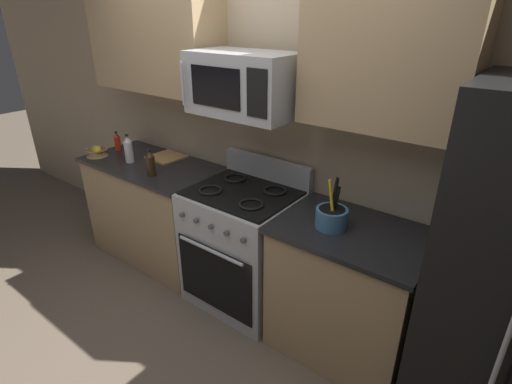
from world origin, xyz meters
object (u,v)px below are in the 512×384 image
utensil_crock (332,217)px  bottle_soy (151,164)px  bottle_vinegar (129,149)px  range_oven (244,246)px  cutting_board (166,157)px  fruit_basket (97,151)px  microwave (244,84)px  bottle_hot_sauce (117,142)px  apple_loose (96,151)px

utensil_crock → bottle_soy: 1.50m
bottle_vinegar → utensil_crock: bearing=1.3°
bottle_vinegar → bottle_soy: size_ratio=1.14×
range_oven → cutting_board: range_oven is taller
fruit_basket → microwave: bearing=7.6°
bottle_hot_sauce → apple_loose: bearing=-99.7°
apple_loose → microwave: bearing=7.2°
cutting_board → bottle_vinegar: 0.32m
microwave → apple_loose: (-1.55, -0.20, -0.72)m
range_oven → bottle_soy: bearing=-167.5°
microwave → bottle_hot_sauce: size_ratio=4.03×
microwave → bottle_soy: (-0.78, -0.20, -0.66)m
cutting_board → microwave: bearing=-7.7°
fruit_basket → bottle_hot_sauce: bottle_hot_sauce is taller
utensil_crock → fruit_basket: utensil_crock is taller
utensil_crock → bottle_soy: utensil_crock is taller
apple_loose → bottle_hot_sauce: bearing=80.3°
utensil_crock → microwave: bearing=173.8°
range_oven → fruit_basket: bearing=-173.5°
apple_loose → bottle_soy: bottle_soy is taller
apple_loose → cutting_board: bearing=30.9°
utensil_crock → fruit_basket: 2.24m
utensil_crock → range_oven: bearing=176.1°
fruit_basket → bottle_hot_sauce: 0.21m
bottle_vinegar → bottle_soy: bearing=-11.8°
range_oven → bottle_hot_sauce: size_ratio=6.22×
bottle_hot_sauce → cutting_board: bearing=13.6°
utensil_crock → bottle_hot_sauce: (-2.23, 0.09, 0.01)m
range_oven → apple_loose: range_oven is taller
range_oven → bottle_vinegar: bearing=-175.4°
utensil_crock → apple_loose: (-2.26, -0.12, -0.03)m
range_oven → bottle_soy: size_ratio=5.10×
fruit_basket → cutting_board: bearing=32.7°
microwave → cutting_board: (-0.99, 0.13, -0.75)m
apple_loose → fruit_basket: bearing=-12.8°
utensil_crock → bottle_vinegar: 1.88m
utensil_crock → bottle_hot_sauce: bearing=177.8°
bottle_vinegar → fruit_basket: bearing=-167.3°
fruit_basket → apple_loose: size_ratio=2.77×
apple_loose → bottle_vinegar: bearing=10.9°
microwave → bottle_hot_sauce: (-1.51, 0.01, -0.67)m
range_oven → fruit_basket: range_oven is taller
cutting_board → bottle_soy: (0.21, -0.34, 0.09)m
microwave → fruit_basket: (-1.52, -0.20, -0.71)m
range_oven → bottle_hot_sauce: (-1.51, 0.04, 0.52)m
bottle_hot_sauce → bottle_vinegar: bottle_vinegar is taller
apple_loose → cutting_board: size_ratio=0.24×
microwave → range_oven: bearing=-89.9°
microwave → bottle_soy: 1.04m
bottle_soy → bottle_vinegar: bearing=168.2°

